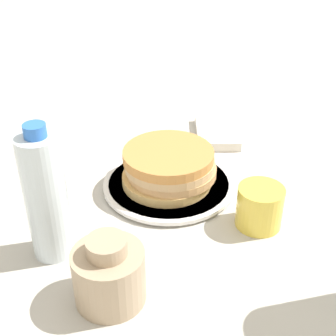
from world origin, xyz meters
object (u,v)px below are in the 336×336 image
(juice_glass, at_px, (260,207))
(water_bottle_near, at_px, (46,197))
(cream_jug, at_px, (109,274))
(plate, at_px, (168,183))
(pancake_stack, at_px, (168,166))

(juice_glass, bearing_deg, water_bottle_near, -98.87)
(cream_jug, height_order, water_bottle_near, water_bottle_near)
(plate, bearing_deg, pancake_stack, 101.23)
(cream_jug, xyz_separation_m, water_bottle_near, (-0.12, -0.06, 0.06))
(plate, relative_size, water_bottle_near, 1.11)
(plate, distance_m, juice_glass, 0.19)
(plate, xyz_separation_m, cream_jug, (0.22, -0.17, 0.04))
(plate, distance_m, cream_jug, 0.28)
(plate, xyz_separation_m, juice_glass, (0.15, 0.10, 0.03))
(plate, xyz_separation_m, water_bottle_near, (0.10, -0.22, 0.09))
(pancake_stack, bearing_deg, plate, -78.77)
(water_bottle_near, bearing_deg, juice_glass, 81.13)
(pancake_stack, bearing_deg, water_bottle_near, -65.03)
(pancake_stack, relative_size, juice_glass, 2.29)
(juice_glass, xyz_separation_m, cream_jug, (0.07, -0.27, 0.01))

